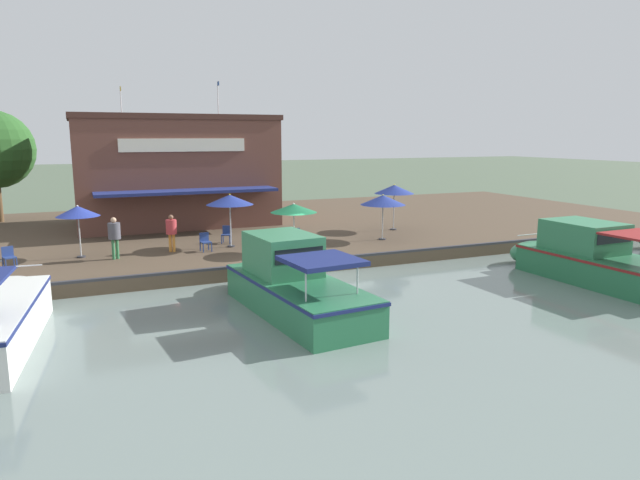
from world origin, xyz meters
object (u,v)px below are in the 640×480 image
at_px(patio_umbrella_by_entrance, 78,211).
at_px(cafe_chair_facing_river, 296,236).
at_px(motorboat_distant_upstream, 589,259).
at_px(patio_umbrella_near_quay_edge, 394,189).
at_px(cafe_chair_back_row_seat, 227,233).
at_px(patio_umbrella_mid_patio_left, 383,200).
at_px(person_at_quay_edge, 171,229).
at_px(person_near_entrance, 114,233).
at_px(motorboat_fourth_along, 287,283).
at_px(cafe_chair_beside_entrance, 205,241).
at_px(patio_umbrella_far_corner, 294,208).
at_px(waterfront_restaurant, 174,170).
at_px(mooring_post, 0,274).
at_px(patio_umbrella_mid_patio_right, 230,200).
at_px(cafe_chair_mid_patio, 9,256).

xyz_separation_m(patio_umbrella_by_entrance, cafe_chair_facing_river, (1.23, 9.55, -1.55)).
bearing_deg(motorboat_distant_upstream, patio_umbrella_near_quay_edge, -167.09).
xyz_separation_m(cafe_chair_back_row_seat, motorboat_distant_upstream, (10.94, 12.20, -0.17)).
bearing_deg(patio_umbrella_mid_patio_left, person_at_quay_edge, -95.96).
relative_size(person_near_entrance, motorboat_fourth_along, 0.22).
height_order(patio_umbrella_near_quay_edge, cafe_chair_beside_entrance, patio_umbrella_near_quay_edge).
xyz_separation_m(cafe_chair_beside_entrance, person_at_quay_edge, (-0.44, -1.43, 0.59)).
bearing_deg(cafe_chair_beside_entrance, patio_umbrella_by_entrance, -98.23).
xyz_separation_m(patio_umbrella_far_corner, cafe_chair_facing_river, (-1.40, 0.62, -1.54)).
bearing_deg(person_at_quay_edge, patio_umbrella_near_quay_edge, 96.40).
bearing_deg(patio_umbrella_by_entrance, patio_umbrella_near_quay_edge, 93.76).
bearing_deg(patio_umbrella_mid_patio_left, patio_umbrella_far_corner, -76.94).
bearing_deg(waterfront_restaurant, cafe_chair_back_row_seat, 8.61).
relative_size(patio_umbrella_mid_patio_left, mooring_post, 2.37).
xyz_separation_m(motorboat_fourth_along, motorboat_distant_upstream, (1.17, 12.57, -0.03)).
relative_size(waterfront_restaurant, motorboat_distant_upstream, 1.38).
bearing_deg(patio_umbrella_near_quay_edge, motorboat_fourth_along, -45.07).
height_order(patio_umbrella_by_entrance, cafe_chair_back_row_seat, patio_umbrella_by_entrance).
height_order(person_at_quay_edge, motorboat_distant_upstream, motorboat_distant_upstream).
relative_size(person_at_quay_edge, person_near_entrance, 0.94).
xyz_separation_m(patio_umbrella_far_corner, cafe_chair_beside_entrance, (-1.87, -3.66, -1.54)).
xyz_separation_m(patio_umbrella_by_entrance, cafe_chair_beside_entrance, (0.76, 5.28, -1.55)).
bearing_deg(motorboat_distant_upstream, mooring_post, -104.74).
xyz_separation_m(patio_umbrella_near_quay_edge, patio_umbrella_mid_patio_right, (1.31, -9.71, -0.03)).
distance_m(cafe_chair_mid_patio, cafe_chair_facing_river, 12.23).
relative_size(patio_umbrella_mid_patio_right, cafe_chair_mid_patio, 2.99).
bearing_deg(cafe_chair_facing_river, cafe_chair_mid_patio, -91.24).
distance_m(patio_umbrella_far_corner, patio_umbrella_mid_patio_right, 3.34).
bearing_deg(patio_umbrella_near_quay_edge, patio_umbrella_mid_patio_right, -82.34).
relative_size(patio_umbrella_near_quay_edge, cafe_chair_mid_patio, 3.03).
xyz_separation_m(waterfront_restaurant, patio_umbrella_mid_patio_right, (8.82, 1.10, -0.95)).
bearing_deg(cafe_chair_mid_patio, waterfront_restaurant, 139.40).
xyz_separation_m(cafe_chair_mid_patio, person_near_entrance, (-0.01, 4.05, 0.68)).
relative_size(patio_umbrella_mid_patio_right, cafe_chair_back_row_seat, 2.99).
distance_m(waterfront_restaurant, cafe_chair_beside_entrance, 9.75).
height_order(waterfront_restaurant, cafe_chair_beside_entrance, waterfront_restaurant).
bearing_deg(person_at_quay_edge, motorboat_distant_upstream, 57.00).
bearing_deg(motorboat_fourth_along, patio_umbrella_near_quay_edge, 134.93).
distance_m(waterfront_restaurant, cafe_chair_facing_river, 10.97).
distance_m(patio_umbrella_near_quay_edge, patio_umbrella_mid_patio_right, 9.80).
relative_size(patio_umbrella_far_corner, mooring_post, 2.30).
bearing_deg(cafe_chair_beside_entrance, motorboat_distant_upstream, 55.59).
bearing_deg(cafe_chair_facing_river, person_at_quay_edge, -99.08).
relative_size(patio_umbrella_by_entrance, person_near_entrance, 1.27).
xyz_separation_m(patio_umbrella_mid_patio_right, person_at_quay_edge, (0.09, -2.77, -1.19)).
relative_size(cafe_chair_facing_river, person_at_quay_edge, 0.50).
height_order(waterfront_restaurant, person_near_entrance, waterfront_restaurant).
xyz_separation_m(patio_umbrella_near_quay_edge, cafe_chair_beside_entrance, (1.84, -11.05, -1.81)).
bearing_deg(person_near_entrance, motorboat_fourth_along, 31.92).
height_order(motorboat_distant_upstream, mooring_post, motorboat_distant_upstream).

